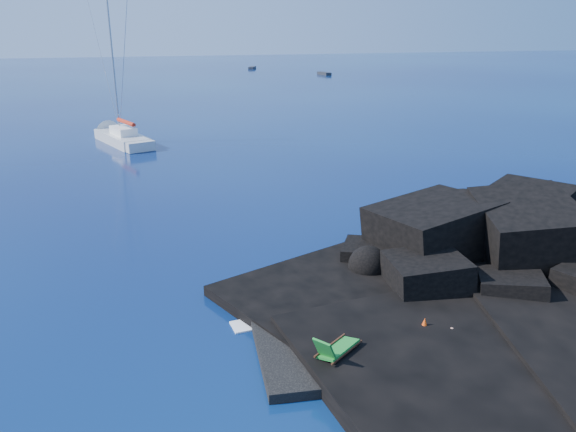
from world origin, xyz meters
name	(u,v)px	position (x,y,z in m)	size (l,w,h in m)	color
ground	(255,367)	(0.00, 0.00, 0.00)	(400.00, 400.00, 0.00)	#030536
headland	(526,282)	(13.00, 3.00, 0.00)	(24.00, 24.00, 3.60)	black
beach	(373,339)	(4.50, 0.50, 0.00)	(8.50, 6.00, 0.70)	black
surf_foam	(341,285)	(5.00, 5.00, 0.00)	(10.00, 8.00, 0.06)	white
sailboat	(123,143)	(-3.80, 39.89, 0.00)	(2.69, 12.85, 13.47)	silver
deck_chair	(339,342)	(2.63, -0.81, 0.98)	(1.84, 0.80, 1.26)	#1A7727
towel	(440,337)	(6.56, -0.55, 0.37)	(1.89, 0.89, 0.05)	white
sunbather	(440,333)	(6.56, -0.55, 0.53)	(1.79, 0.46, 0.25)	tan
marker_cone	(424,325)	(6.21, -0.06, 0.63)	(0.36, 0.36, 0.56)	#FF4A0D
distant_boat_a	(252,69)	(29.57, 130.75, 0.00)	(1.31, 4.21, 0.56)	#26262B
distant_boat_b	(324,75)	(41.28, 108.23, 0.00)	(1.38, 4.42, 0.59)	#222327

